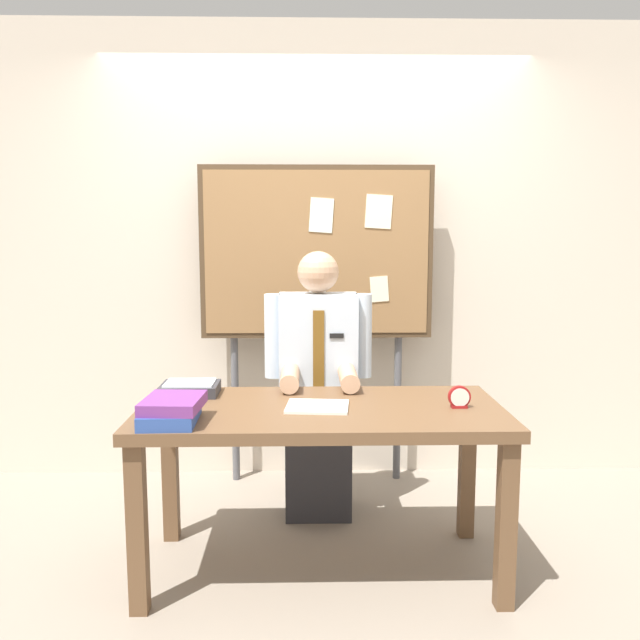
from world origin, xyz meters
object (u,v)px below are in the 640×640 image
Objects in this scene: bulletin_board at (317,257)px; paper_tray at (190,388)px; desk at (321,428)px; open_notebook at (317,407)px; book_stack at (171,410)px; desk_clock at (459,398)px; person at (318,394)px.

bulletin_board is 1.16m from paper_tray.
open_notebook reaches higher than desk.
book_stack reaches higher than desk_clock.
bulletin_board is 7.13× the size of open_notebook.
paper_tray is (-0.01, 0.45, -0.02)m from book_stack.
bulletin_board is at bearing 118.68° from desk_clock.
bulletin_board is (0.00, 0.45, 0.69)m from person.
paper_tray is at bearing 159.02° from desk.
bulletin_board is at bearing 89.97° from desk.
person is 4.77× the size of book_stack.
desk is 0.10m from open_notebook.
person is 0.83m from bulletin_board.
open_notebook is 0.60m from desk_clock.
desk is at bearing 20.22° from book_stack.
book_stack is at bearing -89.21° from paper_tray.
person is 0.75× the size of bulletin_board.
desk_clock reaches higher than open_notebook.
bulletin_board is 19.50× the size of desk_clock.
desk_clock reaches higher than desk.
desk is 0.65m from paper_tray.
paper_tray is at bearing 156.82° from open_notebook.
bulletin_board is 6.39× the size of book_stack.
person reaches higher than desk_clock.
book_stack is 0.61m from open_notebook.
open_notebook is at bearing -128.09° from desk.
desk is 5.34× the size of book_stack.
desk_clock is 1.21m from paper_tray.
person is 14.54× the size of desk_clock.
paper_tray reaches higher than open_notebook.
desk_clock reaches higher than paper_tray.
desk_clock is (0.59, -1.07, -0.56)m from bulletin_board.
person is 0.71m from paper_tray.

